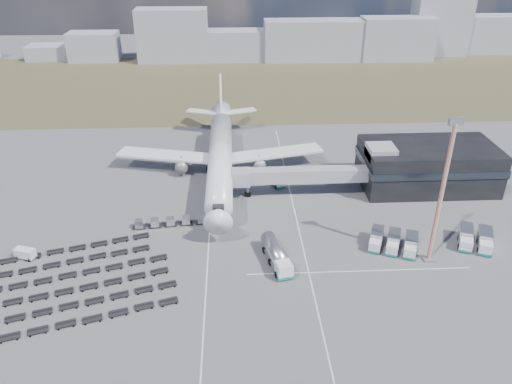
{
  "coord_description": "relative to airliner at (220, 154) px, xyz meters",
  "views": [
    {
      "loc": [
        3.18,
        -78.2,
        54.48
      ],
      "look_at": [
        7.78,
        15.05,
        4.0
      ],
      "focal_mm": 35.0,
      "sensor_mm": 36.0,
      "label": 1
    }
  ],
  "objects": [
    {
      "name": "airliner",
      "position": [
        0.0,
        0.0,
        0.0
      ],
      "size": [
        51.59,
        64.53,
        17.62
      ],
      "color": "white",
      "rests_on": "ground"
    },
    {
      "name": "ground",
      "position": [
        0.0,
        -32.38,
        -5.29
      ],
      "size": [
        420.0,
        420.0,
        0.0
      ],
      "primitive_type": "plane",
      "color": "#565659",
      "rests_on": "ground"
    },
    {
      "name": "catering_truck",
      "position": [
        13.07,
        -6.22,
        -3.93
      ],
      "size": [
        4.23,
        6.25,
        2.66
      ],
      "rotation": [
        0.0,
        0.0,
        0.35
      ],
      "color": "white",
      "rests_on": "ground"
    },
    {
      "name": "jet_bridge",
      "position": [
        15.9,
        -11.95,
        -0.24
      ],
      "size": [
        30.3,
        3.8,
        7.05
      ],
      "color": "#939399",
      "rests_on": "ground"
    },
    {
      "name": "uld_row",
      "position": [
        -8.39,
        -23.4,
        -4.3
      ],
      "size": [
        18.31,
        3.48,
        1.66
      ],
      "rotation": [
        0.0,
        0.0,
        0.11
      ],
      "color": "black",
      "rests_on": "ground"
    },
    {
      "name": "service_trucks_far",
      "position": [
        48.82,
        -33.53,
        -3.76
      ],
      "size": [
        8.0,
        8.64,
        2.81
      ],
      "rotation": [
        0.0,
        0.0,
        -0.38
      ],
      "color": "white",
      "rests_on": "ground"
    },
    {
      "name": "service_trucks_near",
      "position": [
        32.97,
        -33.62,
        -3.87
      ],
      "size": [
        10.35,
        9.16,
        2.61
      ],
      "rotation": [
        0.0,
        0.0,
        -0.37
      ],
      "color": "white",
      "rests_on": "ground"
    },
    {
      "name": "grass_strip",
      "position": [
        0.0,
        77.62,
        -5.29
      ],
      "size": [
        420.0,
        90.0,
        0.01
      ],
      "primitive_type": "cube",
      "color": "#4B422D",
      "rests_on": "ground"
    },
    {
      "name": "pushback_tug",
      "position": [
        -1.04,
        -24.38,
        -4.55
      ],
      "size": [
        3.53,
        2.29,
        1.49
      ],
      "primitive_type": "cube",
      "rotation": [
        0.0,
        0.0,
        0.14
      ],
      "color": "white",
      "rests_on": "ground"
    },
    {
      "name": "baggage_dollies",
      "position": [
        -24.2,
        -41.47,
        -4.93
      ],
      "size": [
        35.1,
        30.13,
        0.72
      ],
      "rotation": [
        0.0,
        0.0,
        0.3
      ],
      "color": "black",
      "rests_on": "ground"
    },
    {
      "name": "fuel_tanker",
      "position": [
        10.5,
        -37.29,
        -3.49
      ],
      "size": [
        5.22,
        11.47,
        3.6
      ],
      "rotation": [
        0.0,
        0.0,
        0.23
      ],
      "color": "white",
      "rests_on": "ground"
    },
    {
      "name": "utility_van",
      "position": [
        -35.49,
        -33.52,
        -4.28
      ],
      "size": [
        4.05,
        2.77,
        2.03
      ],
      "primitive_type": "cube",
      "rotation": [
        0.0,
        0.0,
        -0.32
      ],
      "color": "white",
      "rests_on": "ground"
    },
    {
      "name": "floodlight_mast",
      "position": [
        38.56,
        -37.48,
        8.46
      ],
      "size": [
        2.61,
        2.12,
        27.44
      ],
      "rotation": [
        0.0,
        0.0,
        0.15
      ],
      "color": "#B0421C",
      "rests_on": "ground"
    },
    {
      "name": "terminal",
      "position": [
        47.77,
        -8.41,
        -0.04
      ],
      "size": [
        30.4,
        16.4,
        11.0
      ],
      "color": "black",
      "rests_on": "ground"
    },
    {
      "name": "lane_markings",
      "position": [
        9.77,
        -29.38,
        -5.29
      ],
      "size": [
        47.12,
        110.0,
        0.01
      ],
      "color": "silver",
      "rests_on": "ground"
    },
    {
      "name": "skyline",
      "position": [
        14.24,
        117.08,
        3.55
      ],
      "size": [
        309.08,
        24.3,
        25.49
      ],
      "color": "#9496A2",
      "rests_on": "ground"
    }
  ]
}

